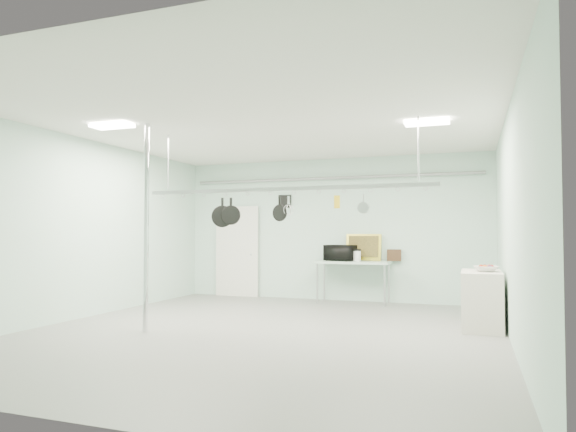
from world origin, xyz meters
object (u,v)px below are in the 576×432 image
at_px(pot_rack, 282,187).
at_px(skillet_left, 222,212).
at_px(side_cabinet, 482,300).
at_px(prep_table, 353,264).
at_px(coffee_canister, 357,256).
at_px(fruit_bowl, 486,269).
at_px(chrome_pole, 146,227).
at_px(microwave, 340,253).
at_px(skillet_right, 280,208).
at_px(skillet_mid, 231,211).

xyz_separation_m(pot_rack, skillet_left, (-1.06, 0.00, -0.39)).
bearing_deg(pot_rack, side_cabinet, 20.45).
distance_m(prep_table, pot_rack, 3.61).
distance_m(coffee_canister, fruit_bowl, 3.40).
height_order(chrome_pole, coffee_canister, chrome_pole).
height_order(microwave, coffee_canister, microwave).
distance_m(chrome_pole, side_cabinet, 5.37).
xyz_separation_m(prep_table, coffee_canister, (0.09, -0.01, 0.18)).
distance_m(skillet_left, skillet_right, 1.01).
bearing_deg(microwave, side_cabinet, 159.60).
relative_size(coffee_canister, skillet_right, 0.60).
distance_m(skillet_left, skillet_mid, 0.16).
bearing_deg(prep_table, coffee_canister, -7.64).
xyz_separation_m(prep_table, pot_rack, (-0.40, -3.30, 1.40)).
bearing_deg(side_cabinet, skillet_mid, -164.06).
height_order(pot_rack, skillet_mid, pot_rack).
bearing_deg(skillet_right, microwave, 99.62).
relative_size(side_cabinet, skillet_right, 3.23).
relative_size(pot_rack, coffee_canister, 21.72).
bearing_deg(chrome_pole, pot_rack, 25.35).
bearing_deg(prep_table, skillet_mid, -111.51).
distance_m(chrome_pole, fruit_bowl, 5.32).
distance_m(coffee_canister, skillet_mid, 3.67).
height_order(side_cabinet, pot_rack, pot_rack).
bearing_deg(skillet_left, coffee_canister, 48.70).
height_order(pot_rack, skillet_right, pot_rack).
relative_size(chrome_pole, skillet_right, 8.62).
height_order(side_cabinet, coffee_canister, coffee_canister).
height_order(pot_rack, microwave, pot_rack).
bearing_deg(skillet_right, skillet_left, -167.48).
xyz_separation_m(side_cabinet, fruit_bowl, (0.07, -0.08, 0.50)).
distance_m(side_cabinet, microwave, 3.64).
distance_m(prep_table, side_cabinet, 3.39).
relative_size(prep_table, microwave, 2.58).
xyz_separation_m(side_cabinet, pot_rack, (-2.95, -1.10, 1.78)).
distance_m(pot_rack, skillet_right, 0.33).
distance_m(fruit_bowl, skillet_left, 4.30).
height_order(chrome_pole, microwave, chrome_pole).
relative_size(skillet_mid, skillet_right, 1.14).
xyz_separation_m(skillet_left, skillet_mid, (0.16, 0.00, 0.03)).
bearing_deg(chrome_pole, microwave, 64.31).
xyz_separation_m(chrome_pole, pot_rack, (1.90, 0.90, 0.63)).
relative_size(skillet_left, skillet_right, 1.30).
xyz_separation_m(fruit_bowl, skillet_right, (-3.06, -1.02, 0.95)).
bearing_deg(microwave, pot_rack, 105.41).
height_order(side_cabinet, skillet_left, skillet_left).
height_order(prep_table, fruit_bowl, fruit_bowl).
bearing_deg(skillet_left, side_cabinet, -0.77).
distance_m(prep_table, skillet_left, 3.75).
relative_size(coffee_canister, skillet_left, 0.46).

